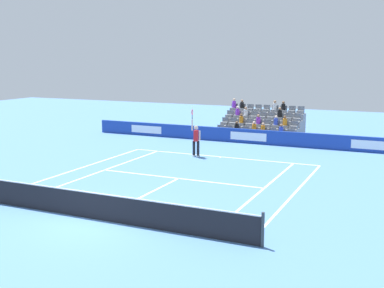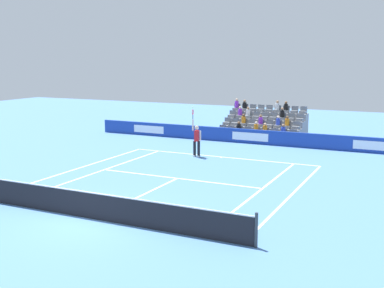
{
  "view_description": "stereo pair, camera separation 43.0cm",
  "coord_description": "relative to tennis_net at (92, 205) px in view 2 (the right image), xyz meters",
  "views": [
    {
      "loc": [
        -9.73,
        13.23,
        5.52
      ],
      "look_at": [
        0.67,
        -9.37,
        1.1
      ],
      "focal_mm": 45.37,
      "sensor_mm": 36.0,
      "label": 1
    },
    {
      "loc": [
        -10.12,
        13.05,
        5.52
      ],
      "look_at": [
        0.67,
        -9.37,
        1.1
      ],
      "focal_mm": 45.37,
      "sensor_mm": 36.0,
      "label": 2
    }
  ],
  "objects": [
    {
      "name": "ground_plane",
      "position": [
        0.0,
        0.0,
        -0.49
      ],
      "size": [
        80.0,
        80.0,
        0.0
      ],
      "primitive_type": "plane",
      "color": "#4C7AB2"
    },
    {
      "name": "line_baseline",
      "position": [
        0.0,
        -11.89,
        -0.49
      ],
      "size": [
        10.97,
        0.1,
        0.01
      ],
      "primitive_type": "cube",
      "color": "white",
      "rests_on": "ground"
    },
    {
      "name": "line_service",
      "position": [
        0.0,
        -6.4,
        -0.49
      ],
      "size": [
        8.23,
        0.1,
        0.01
      ],
      "primitive_type": "cube",
      "color": "white",
      "rests_on": "ground"
    },
    {
      "name": "line_centre_service",
      "position": [
        0.0,
        -3.2,
        -0.49
      ],
      "size": [
        0.1,
        6.4,
        0.01
      ],
      "primitive_type": "cube",
      "color": "white",
      "rests_on": "ground"
    },
    {
      "name": "line_singles_sideline_left",
      "position": [
        4.12,
        -5.95,
        -0.49
      ],
      "size": [
        0.1,
        11.89,
        0.01
      ],
      "primitive_type": "cube",
      "color": "white",
      "rests_on": "ground"
    },
    {
      "name": "line_singles_sideline_right",
      "position": [
        -4.12,
        -5.95,
        -0.49
      ],
      "size": [
        0.1,
        11.89,
        0.01
      ],
      "primitive_type": "cube",
      "color": "white",
      "rests_on": "ground"
    },
    {
      "name": "line_doubles_sideline_left",
      "position": [
        5.49,
        -5.95,
        -0.49
      ],
      "size": [
        0.1,
        11.89,
        0.01
      ],
      "primitive_type": "cube",
      "color": "white",
      "rests_on": "ground"
    },
    {
      "name": "line_doubles_sideline_right",
      "position": [
        -5.49,
        -5.95,
        -0.49
      ],
      "size": [
        0.1,
        11.89,
        0.01
      ],
      "primitive_type": "cube",
      "color": "white",
      "rests_on": "ground"
    },
    {
      "name": "line_centre_mark",
      "position": [
        0.0,
        -11.79,
        -0.49
      ],
      "size": [
        0.1,
        0.2,
        0.01
      ],
      "primitive_type": "cube",
      "color": "white",
      "rests_on": "ground"
    },
    {
      "name": "sponsor_barrier",
      "position": [
        0.0,
        -16.81,
        -0.03
      ],
      "size": [
        23.02,
        0.22,
        0.93
      ],
      "color": "#193899",
      "rests_on": "ground"
    },
    {
      "name": "tennis_net",
      "position": [
        0.0,
        0.0,
        0.0
      ],
      "size": [
        11.97,
        0.1,
        1.07
      ],
      "color": "#33383D",
      "rests_on": "ground"
    },
    {
      "name": "tennis_player",
      "position": [
        1.35,
        -11.37,
        0.5
      ],
      "size": [
        0.54,
        0.41,
        2.85
      ],
      "color": "black",
      "rests_on": "ground"
    },
    {
      "name": "stadium_stand",
      "position": [
        0.0,
        -19.74,
        0.2
      ],
      "size": [
        5.58,
        3.8,
        2.57
      ],
      "color": "gray",
      "rests_on": "ground"
    },
    {
      "name": "loose_tennis_ball",
      "position": [
        -0.37,
        -2.59,
        -0.46
      ],
      "size": [
        0.07,
        0.07,
        0.07
      ],
      "primitive_type": "sphere",
      "color": "#D1E533",
      "rests_on": "ground"
    }
  ]
}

